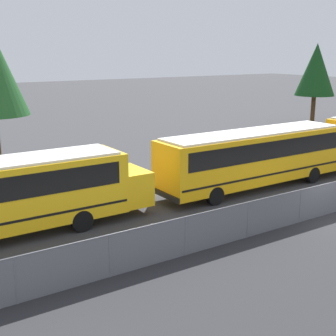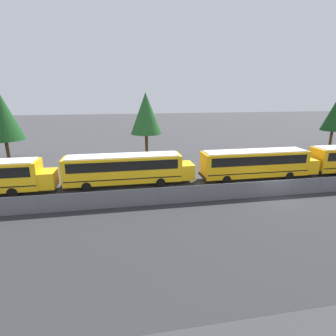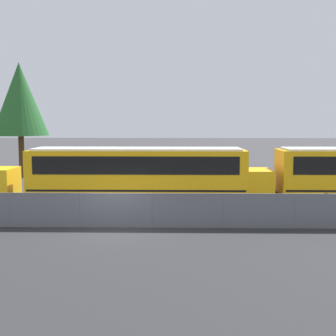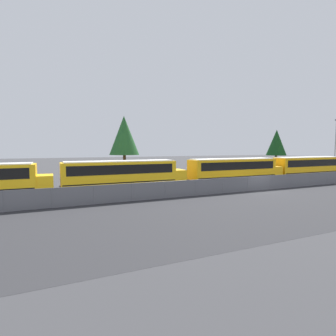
% 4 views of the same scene
% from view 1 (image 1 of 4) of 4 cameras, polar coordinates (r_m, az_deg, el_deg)
% --- Properties ---
extents(ground_plane, '(200.00, 200.00, 0.00)m').
position_cam_1_polar(ground_plane, '(22.30, 18.21, -5.55)').
color(ground_plane, '#38383A').
extents(fence, '(106.35, 0.07, 1.50)m').
position_cam_1_polar(fence, '(22.06, 18.37, -3.67)').
color(fence, '#9EA0A5').
rests_on(fence, ground_plane).
extents(school_bus_3, '(12.86, 2.49, 3.12)m').
position_cam_1_polar(school_bus_3, '(25.55, 10.89, 1.66)').
color(school_bus_3, '#EDA80F').
rests_on(school_bus_3, ground_plane).
extents(tree_0, '(3.94, 3.94, 7.99)m').
position_cam_1_polar(tree_0, '(49.82, 17.59, 11.34)').
color(tree_0, '#51381E').
rests_on(tree_0, ground_plane).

